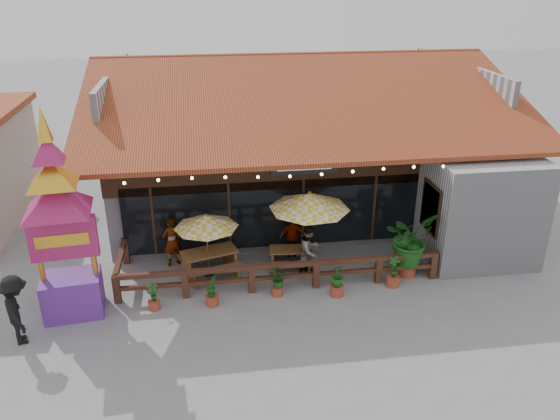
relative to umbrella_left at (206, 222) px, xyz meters
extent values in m
plane|color=gray|center=(3.78, -0.74, -1.89)|extent=(100.00, 100.00, 0.00)
cube|color=#B9B9BF|center=(3.78, 6.26, 0.11)|extent=(14.00, 10.00, 4.00)
cube|color=#331C10|center=(2.28, 1.18, 1.31)|extent=(11.00, 0.16, 1.60)
cube|color=black|center=(2.28, 1.16, -0.39)|extent=(10.00, 0.12, 2.40)
cube|color=#FFC172|center=(2.28, 1.36, -0.39)|extent=(9.80, 0.05, 2.20)
cube|color=#B9B9BF|center=(9.03, -0.09, -0.09)|extent=(3.50, 2.70, 3.60)
cube|color=red|center=(7.22, -0.24, 0.11)|extent=(0.06, 1.20, 1.50)
cube|color=#331C10|center=(7.21, -0.24, 0.11)|extent=(0.04, 1.34, 1.64)
cube|color=#A04C24|center=(3.78, 2.76, 3.01)|extent=(15.50, 7.05, 2.37)
cube|color=#A04C24|center=(3.78, 9.76, 3.01)|extent=(15.50, 7.05, 2.37)
cube|color=#A04C24|center=(3.78, 6.26, 4.13)|extent=(15.50, 0.30, 0.12)
cube|color=#B9B9BF|center=(-3.22, 6.26, 2.81)|extent=(0.20, 9.00, 1.80)
cube|color=#B9B9BF|center=(10.78, 6.26, 2.81)|extent=(0.20, 9.00, 1.80)
cube|color=black|center=(3.28, 1.06, 1.31)|extent=(2.20, 0.10, 0.55)
cube|color=silver|center=(3.28, 1.00, 1.31)|extent=(1.80, 0.02, 0.25)
cube|color=#331C10|center=(-1.72, 1.12, -0.39)|extent=(0.08, 0.08, 2.40)
cube|color=#331C10|center=(0.78, 1.12, -0.39)|extent=(0.08, 0.08, 2.40)
cube|color=#331C10|center=(3.28, 1.12, -0.39)|extent=(0.08, 0.08, 2.40)
cube|color=#331C10|center=(5.78, 1.12, -0.39)|extent=(0.08, 0.08, 2.40)
sphere|color=#E0CD7B|center=(-2.22, -0.66, 1.66)|extent=(0.09, 0.09, 0.09)
sphere|color=#E0CD7B|center=(-1.27, -0.66, 1.70)|extent=(0.09, 0.09, 0.09)
sphere|color=#E0CD7B|center=(-0.32, -0.66, 1.71)|extent=(0.09, 0.09, 0.09)
sphere|color=#E0CD7B|center=(0.63, -0.66, 1.68)|extent=(0.09, 0.09, 0.09)
sphere|color=#E0CD7B|center=(1.58, -0.66, 1.64)|extent=(0.09, 0.09, 0.09)
sphere|color=#E0CD7B|center=(2.53, -0.66, 1.61)|extent=(0.09, 0.09, 0.09)
sphere|color=#E0CD7B|center=(3.48, -0.66, 1.62)|extent=(0.09, 0.09, 0.09)
sphere|color=#E0CD7B|center=(4.43, -0.66, 1.66)|extent=(0.09, 0.09, 0.09)
sphere|color=#E0CD7B|center=(5.38, -0.66, 1.70)|extent=(0.09, 0.09, 0.09)
sphere|color=#E0CD7B|center=(6.33, -0.66, 1.71)|extent=(0.09, 0.09, 0.09)
sphere|color=#E0CD7B|center=(7.28, -0.66, 1.68)|extent=(0.09, 0.09, 0.09)
cube|color=#4E2B1B|center=(-2.72, -1.24, -1.44)|extent=(0.20, 0.20, 0.90)
cube|color=#4E2B1B|center=(-0.72, -1.24, -1.44)|extent=(0.20, 0.20, 0.90)
cube|color=#4E2B1B|center=(1.28, -1.24, -1.44)|extent=(0.20, 0.20, 0.90)
cube|color=#4E2B1B|center=(3.28, -1.24, -1.44)|extent=(0.20, 0.20, 0.90)
cube|color=#4E2B1B|center=(5.28, -1.24, -1.44)|extent=(0.20, 0.20, 0.90)
cube|color=#4E2B1B|center=(7.08, -1.24, -1.44)|extent=(0.20, 0.20, 0.90)
cube|color=#4E2B1B|center=(2.18, -1.24, -1.04)|extent=(9.80, 0.16, 0.14)
cube|color=#4E2B1B|center=(2.18, -1.24, -1.44)|extent=(9.80, 0.12, 0.12)
cube|color=#4E2B1B|center=(-2.72, 0.01, -1.04)|extent=(0.16, 2.50, 0.14)
cube|color=#4E2B1B|center=(-2.72, 1.16, -1.44)|extent=(0.20, 0.20, 0.90)
cylinder|color=brown|center=(0.00, 0.00, -0.87)|extent=(0.05, 0.05, 2.03)
cone|color=yellow|center=(0.00, 0.00, 0.01)|extent=(2.08, 2.08, 0.40)
sphere|color=brown|center=(0.00, 0.00, 0.23)|extent=(0.09, 0.09, 0.09)
cylinder|color=black|center=(0.00, 0.00, -1.86)|extent=(0.39, 0.39, 0.05)
cylinder|color=brown|center=(3.26, -0.07, -0.59)|extent=(0.07, 0.07, 2.59)
cone|color=yellow|center=(3.26, -0.07, 0.53)|extent=(3.20, 3.20, 0.51)
sphere|color=brown|center=(3.26, -0.07, 0.81)|extent=(0.11, 0.11, 0.11)
cylinder|color=black|center=(3.26, -0.07, -1.85)|extent=(0.49, 0.49, 0.07)
cube|color=brown|center=(0.05, 0.02, -1.08)|extent=(1.90, 1.27, 0.07)
cube|color=brown|center=(-0.69, -0.19, -1.48)|extent=(0.30, 0.76, 0.81)
cube|color=brown|center=(0.78, 0.24, -1.48)|extent=(0.30, 0.76, 0.81)
cube|color=brown|center=(0.21, -0.55, -1.41)|extent=(1.76, 0.78, 0.05)
cube|color=brown|center=(-0.12, 0.60, -1.41)|extent=(1.76, 0.78, 0.05)
cube|color=brown|center=(2.71, 0.11, -1.24)|extent=(1.47, 0.82, 0.05)
cube|color=brown|center=(2.10, 0.18, -1.56)|extent=(0.14, 0.62, 0.65)
cube|color=brown|center=(3.32, 0.03, -1.56)|extent=(0.14, 0.62, 0.65)
cube|color=brown|center=(2.65, -0.37, -1.50)|extent=(1.42, 0.41, 0.04)
cube|color=brown|center=(2.77, 0.59, -1.50)|extent=(1.42, 0.41, 0.04)
cube|color=#612896|center=(-3.86, -1.60, -1.29)|extent=(1.71, 1.35, 1.19)
cube|color=#A31E59|center=(-3.86, -1.60, 0.50)|extent=(1.81, 0.44, 1.19)
cube|color=gold|center=(-3.86, -1.74, 0.50)|extent=(1.39, 0.18, 0.35)
cylinder|color=gold|center=(-4.55, -1.60, 0.30)|extent=(0.16, 0.16, 1.99)
cylinder|color=gold|center=(-3.16, -1.60, 0.30)|extent=(0.16, 0.16, 1.99)
pyramid|color=#A31E59|center=(-3.86, -1.60, 2.09)|extent=(2.63, 2.63, 0.80)
pyramid|color=gold|center=(-3.86, -1.60, 2.74)|extent=(1.86, 1.86, 0.70)
pyramid|color=#A31E59|center=(-3.86, -1.60, 3.38)|extent=(1.20, 1.20, 0.70)
pyramid|color=gold|center=(-3.86, -1.60, 4.13)|extent=(0.55, 0.55, 0.90)
cylinder|color=#943B28|center=(6.34, -0.93, -1.67)|extent=(0.58, 0.58, 0.43)
imported|color=#1E5217|center=(6.34, -0.93, -0.59)|extent=(2.06, 2.01, 1.75)
sphere|color=#1E5217|center=(6.48, -1.03, -0.92)|extent=(0.58, 0.58, 0.58)
sphere|color=#1E5217|center=(6.22, -0.79, -0.72)|extent=(0.50, 0.50, 0.50)
imported|color=#331C10|center=(-1.16, 0.83, -1.03)|extent=(0.74, 0.66, 1.71)
imported|color=#331C10|center=(3.23, -0.42, -1.04)|extent=(1.05, 1.03, 1.70)
imported|color=#331C10|center=(2.88, 0.84, -1.14)|extent=(0.90, 0.42, 1.49)
imported|color=black|center=(-4.99, -2.79, -0.91)|extent=(1.16, 1.45, 1.96)
cylinder|color=#943B28|center=(-1.62, -1.75, -1.75)|extent=(0.35, 0.35, 0.28)
imported|color=#1E5217|center=(-1.62, -1.75, -1.32)|extent=(0.35, 0.28, 0.58)
cylinder|color=#943B28|center=(0.05, -1.78, -1.73)|extent=(0.39, 0.39, 0.31)
imported|color=#1E5217|center=(0.05, -1.78, -1.26)|extent=(0.41, 0.44, 0.64)
cylinder|color=#943B28|center=(2.02, -1.54, -1.75)|extent=(0.35, 0.35, 0.28)
imported|color=#1E5217|center=(2.02, -1.54, -1.32)|extent=(0.56, 0.50, 0.58)
cylinder|color=#943B28|center=(3.81, -1.80, -1.72)|extent=(0.42, 0.42, 0.34)
imported|color=#1E5217|center=(3.81, -1.80, -1.20)|extent=(0.48, 0.48, 0.70)
cylinder|color=#943B28|center=(5.67, -1.52, -1.72)|extent=(0.42, 0.42, 0.33)
imported|color=#1E5217|center=(5.67, -1.52, -1.21)|extent=(0.43, 0.43, 0.69)
camera|label=1|loc=(0.07, -15.54, 7.19)|focal=35.00mm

